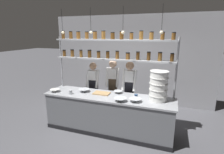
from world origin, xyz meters
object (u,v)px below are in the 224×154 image
at_px(spice_shelf_unit, 112,51).
at_px(prep_bowl_near_left, 135,100).
at_px(serving_cup_front, 136,96).
at_px(chef_right, 129,88).
at_px(chef_left, 93,86).
at_px(chef_center, 113,85).
at_px(prep_bowl_center_back, 118,92).
at_px(container_stack, 159,86).
at_px(cutting_board, 102,93).
at_px(prep_bowl_near_right, 84,90).
at_px(prep_bowl_far_left, 120,100).
at_px(serving_cup_by_board, 70,92).
at_px(prep_bowl_center_front, 55,90).

distance_m(spice_shelf_unit, prep_bowl_near_left, 1.31).
relative_size(spice_shelf_unit, serving_cup_front, 37.42).
bearing_deg(chef_right, chef_left, 172.61).
height_order(chef_center, prep_bowl_center_back, chef_center).
relative_size(container_stack, serving_cup_front, 8.28).
height_order(spice_shelf_unit, container_stack, spice_shelf_unit).
relative_size(container_stack, prep_bowl_center_back, 3.08).
height_order(chef_right, prep_bowl_center_back, chef_right).
height_order(prep_bowl_near_left, prep_bowl_center_back, prep_bowl_near_left).
height_order(cutting_board, prep_bowl_near_right, prep_bowl_near_right).
relative_size(prep_bowl_near_right, prep_bowl_far_left, 0.95).
bearing_deg(container_stack, serving_cup_by_board, -172.48).
bearing_deg(cutting_board, serving_cup_by_board, -159.01).
relative_size(chef_right, cutting_board, 4.19).
relative_size(prep_bowl_near_left, prep_bowl_center_front, 1.13).
distance_m(chef_left, prep_bowl_near_left, 1.61).
relative_size(chef_left, prep_bowl_near_right, 5.82).
xyz_separation_m(prep_bowl_center_back, prep_bowl_near_right, (-0.84, -0.19, 0.01)).
height_order(chef_left, prep_bowl_near_right, chef_left).
bearing_deg(container_stack, chef_center, 152.46).
bearing_deg(serving_cup_front, prep_bowl_near_left, -83.20).
xyz_separation_m(spice_shelf_unit, serving_cup_by_board, (-0.90, -0.52, -0.98)).
bearing_deg(prep_bowl_center_back, chef_left, 154.56).
relative_size(chef_center, prep_bowl_near_left, 6.15).
relative_size(chef_right, prep_bowl_center_front, 6.94).
distance_m(prep_bowl_center_back, prep_bowl_near_right, 0.86).
distance_m(spice_shelf_unit, prep_bowl_near_right, 1.23).
xyz_separation_m(spice_shelf_unit, prep_bowl_near_left, (0.70, -0.49, -1.00)).
bearing_deg(chef_center, prep_bowl_center_back, -65.47).
bearing_deg(serving_cup_by_board, serving_cup_front, 10.46).
relative_size(prep_bowl_far_left, serving_cup_by_board, 2.72).
bearing_deg(serving_cup_front, prep_bowl_far_left, -129.78).
bearing_deg(prep_bowl_center_back, cutting_board, -154.58).
bearing_deg(prep_bowl_near_right, chef_left, 91.66).
height_order(chef_center, prep_bowl_center_front, chef_center).
distance_m(chef_center, container_stack, 1.47).
distance_m(prep_bowl_near_left, serving_cup_by_board, 1.60).
relative_size(chef_left, cutting_board, 3.95).
relative_size(chef_left, serving_cup_by_board, 14.98).
xyz_separation_m(prep_bowl_near_left, prep_bowl_center_front, (-2.07, -0.01, -0.00)).
relative_size(container_stack, prep_bowl_center_front, 2.76).
distance_m(container_stack, prep_bowl_near_left, 0.60).
distance_m(chef_center, prep_bowl_far_left, 1.11).
xyz_separation_m(spice_shelf_unit, chef_right, (0.39, 0.24, -0.99)).
bearing_deg(container_stack, prep_bowl_center_back, 169.74).
xyz_separation_m(prep_bowl_near_left, prep_bowl_center_back, (-0.52, 0.42, -0.01)).
bearing_deg(serving_cup_front, prep_bowl_near_right, -178.76).
bearing_deg(container_stack, prep_bowl_far_left, -157.31).
height_order(chef_left, chef_right, chef_right).
bearing_deg(prep_bowl_near_right, chef_right, 25.67).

